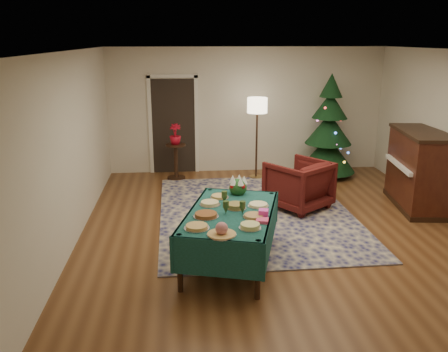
{
  "coord_description": "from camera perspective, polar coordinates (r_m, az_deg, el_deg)",
  "views": [
    {
      "loc": [
        -1.44,
        -6.75,
        2.87
      ],
      "look_at": [
        -0.83,
        -0.09,
        0.92
      ],
      "focal_mm": 38.0,
      "sensor_mm": 36.0,
      "label": 1
    }
  ],
  "objects": [
    {
      "name": "piano",
      "position": [
        8.87,
        22.37,
        0.62
      ],
      "size": [
        0.92,
        1.65,
        1.36
      ],
      "color": "black",
      "rests_on": "ground"
    },
    {
      "name": "platter_2",
      "position": [
        5.58,
        3.16,
        -6.05
      ],
      "size": [
        0.27,
        0.27,
        0.06
      ],
      "color": "silver",
      "rests_on": "buffet_table"
    },
    {
      "name": "platter_5",
      "position": [
        6.33,
        -1.71,
        -3.32
      ],
      "size": [
        0.28,
        0.28,
        0.05
      ],
      "color": "silver",
      "rests_on": "buffet_table"
    },
    {
      "name": "platter_3",
      "position": [
        5.93,
        -2.19,
        -4.71
      ],
      "size": [
        0.32,
        0.32,
        0.05
      ],
      "color": "silver",
      "rests_on": "buffet_table"
    },
    {
      "name": "room_shell",
      "position": [
        7.07,
        6.63,
        3.74
      ],
      "size": [
        7.0,
        7.0,
        7.0
      ],
      "color": "#593319",
      "rests_on": "ground"
    },
    {
      "name": "platter_1",
      "position": [
        5.38,
        -0.28,
        -6.54
      ],
      "size": [
        0.34,
        0.34,
        0.16
      ],
      "color": "silver",
      "rests_on": "buffet_table"
    },
    {
      "name": "goblet_2",
      "position": [
        6.0,
        0.23,
        -3.76
      ],
      "size": [
        0.08,
        0.08,
        0.17
      ],
      "color": "#2D471E",
      "rests_on": "buffet_table"
    },
    {
      "name": "buffet_table",
      "position": [
        6.16,
        0.8,
        -5.54
      ],
      "size": [
        1.55,
        2.08,
        0.72
      ],
      "color": "black",
      "rests_on": "ground"
    },
    {
      "name": "goblet_0",
      "position": [
        6.38,
        0.04,
        -2.51
      ],
      "size": [
        0.08,
        0.08,
        0.17
      ],
      "color": "#2D471E",
      "rests_on": "buffet_table"
    },
    {
      "name": "potted_plant",
      "position": [
        9.89,
        -5.88,
        4.5
      ],
      "size": [
        0.24,
        0.43,
        0.24
      ],
      "primitive_type": "imported",
      "color": "#AF0C1F",
      "rests_on": "side_table"
    },
    {
      "name": "doorway",
      "position": [
        10.39,
        -6.1,
        6.34
      ],
      "size": [
        1.08,
        0.04,
        2.16
      ],
      "color": "black",
      "rests_on": "ground"
    },
    {
      "name": "platter_7",
      "position": [
        6.3,
        4.14,
        -3.5
      ],
      "size": [
        0.28,
        0.28,
        0.04
      ],
      "color": "silver",
      "rests_on": "buffet_table"
    },
    {
      "name": "platter_6",
      "position": [
        6.2,
        1.43,
        -3.65
      ],
      "size": [
        0.27,
        0.27,
        0.07
      ],
      "color": "silver",
      "rests_on": "buffet_table"
    },
    {
      "name": "platter_4",
      "position": [
        5.91,
        3.62,
        -4.84
      ],
      "size": [
        0.28,
        0.28,
        0.04
      ],
      "color": "silver",
      "rests_on": "buffet_table"
    },
    {
      "name": "platter_0",
      "position": [
        5.58,
        -3.29,
        -6.13
      ],
      "size": [
        0.3,
        0.3,
        0.05
      ],
      "color": "silver",
      "rests_on": "buffet_table"
    },
    {
      "name": "centerpiece",
      "position": [
        6.75,
        1.69,
        -1.15
      ],
      "size": [
        0.26,
        0.26,
        0.3
      ],
      "color": "#1E4C1E",
      "rests_on": "buffet_table"
    },
    {
      "name": "platter_8",
      "position": [
        6.61,
        -0.55,
        -2.5
      ],
      "size": [
        0.26,
        0.26,
        0.04
      ],
      "color": "silver",
      "rests_on": "buffet_table"
    },
    {
      "name": "napkin_stack",
      "position": [
        5.78,
        4.63,
        -5.36
      ],
      "size": [
        0.18,
        0.18,
        0.04
      ],
      "primitive_type": "cube",
      "rotation": [
        0.0,
        0.0,
        -0.27
      ],
      "color": "#F3437A",
      "rests_on": "buffet_table"
    },
    {
      "name": "side_table",
      "position": [
        10.0,
        -5.8,
        1.67
      ],
      "size": [
        0.42,
        0.42,
        0.75
      ],
      "color": "black",
      "rests_on": "ground"
    },
    {
      "name": "gift_box",
      "position": [
        5.93,
        4.77,
        -4.5
      ],
      "size": [
        0.14,
        0.14,
        0.1
      ],
      "primitive_type": "cube",
      "rotation": [
        0.0,
        0.0,
        -0.27
      ],
      "color": "#FB45C9",
      "rests_on": "buffet_table"
    },
    {
      "name": "floor_lamp",
      "position": [
        9.85,
        4.01,
        7.89
      ],
      "size": [
        0.41,
        0.41,
        1.7
      ],
      "color": "#A57F3F",
      "rests_on": "ground"
    },
    {
      "name": "christmas_tree",
      "position": [
        10.31,
        12.48,
        5.32
      ],
      "size": [
        1.21,
        1.21,
        2.18
      ],
      "color": "black",
      "rests_on": "ground"
    },
    {
      "name": "goblet_1",
      "position": [
        6.0,
        2.25,
        -3.77
      ],
      "size": [
        0.08,
        0.08,
        0.17
      ],
      "color": "#2D471E",
      "rests_on": "buffet_table"
    },
    {
      "name": "armchair",
      "position": [
        8.29,
        8.96,
        -0.75
      ],
      "size": [
        1.24,
        1.23,
        0.94
      ],
      "primitive_type": "imported",
      "rotation": [
        0.0,
        0.0,
        3.78
      ],
      "color": "#49110F",
      "rests_on": "ground"
    },
    {
      "name": "rug",
      "position": [
        8.1,
        3.78,
        -4.45
      ],
      "size": [
        3.28,
        4.26,
        0.02
      ],
      "primitive_type": "cube",
      "rotation": [
        0.0,
        0.0,
        0.02
      ],
      "color": "#14154C",
      "rests_on": "ground"
    }
  ]
}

